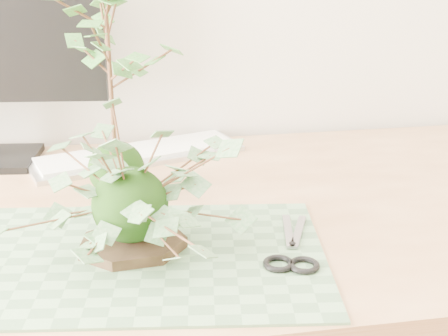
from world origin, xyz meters
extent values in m
cube|color=tan|center=(-0.06, 1.23, 0.72)|extent=(1.60, 0.70, 0.04)
cube|color=#4A6F49|center=(-0.12, 1.08, 0.74)|extent=(0.53, 0.39, 0.00)
cylinder|color=black|center=(-0.14, 1.10, 0.75)|extent=(0.17, 0.17, 0.01)
sphere|color=black|center=(-0.14, 1.10, 0.81)|extent=(0.10, 0.10, 0.10)
sphere|color=black|center=(-0.15, 1.30, 0.79)|extent=(0.09, 0.09, 0.09)
cylinder|color=#4C2F1B|center=(-0.15, 1.30, 0.92)|extent=(0.01, 0.01, 0.23)
cube|color=#BCBCBC|center=(-0.11, 1.48, 0.74)|extent=(0.43, 0.24, 0.01)
cube|color=white|center=(-0.11, 1.48, 0.75)|extent=(0.40, 0.21, 0.01)
cube|color=gray|center=(0.07, 1.11, 0.75)|extent=(0.03, 0.10, 0.00)
cube|color=gray|center=(0.09, 1.11, 0.75)|extent=(0.05, 0.10, 0.00)
torus|color=black|center=(0.06, 1.01, 0.75)|extent=(0.05, 0.05, 0.01)
torus|color=black|center=(0.10, 1.01, 0.75)|extent=(0.05, 0.05, 0.01)
camera|label=1|loc=(-0.14, 0.32, 1.16)|focal=50.00mm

